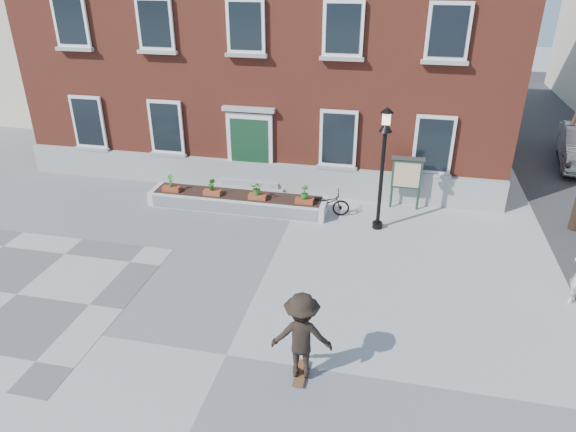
% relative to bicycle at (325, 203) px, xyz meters
% --- Properties ---
extents(ground, '(100.00, 100.00, 0.00)m').
position_rel_bicycle_xyz_m(ground, '(-1.02, -7.32, -0.44)').
color(ground, '#969699').
rests_on(ground, ground).
extents(checker_patch, '(6.00, 6.00, 0.01)m').
position_rel_bicycle_xyz_m(checker_patch, '(-7.02, -6.32, -0.43)').
color(checker_patch, '#575659').
rests_on(checker_patch, ground).
extents(bicycle, '(1.73, 0.80, 0.88)m').
position_rel_bicycle_xyz_m(bicycle, '(0.00, 0.00, 0.00)').
color(bicycle, black).
rests_on(bicycle, ground).
extents(brick_building, '(18.40, 10.85, 12.60)m').
position_rel_bicycle_xyz_m(brick_building, '(-3.02, 6.66, 5.86)').
color(brick_building, brown).
rests_on(brick_building, ground).
extents(planter_assembly, '(6.20, 1.12, 1.15)m').
position_rel_bicycle_xyz_m(planter_assembly, '(-3.01, -0.14, -0.13)').
color(planter_assembly, silver).
rests_on(planter_assembly, ground).
extents(lamp_post, '(0.40, 0.40, 3.93)m').
position_rel_bicycle_xyz_m(lamp_post, '(1.81, -0.57, 2.10)').
color(lamp_post, black).
rests_on(lamp_post, ground).
extents(notice_board, '(1.10, 0.16, 1.87)m').
position_rel_bicycle_xyz_m(notice_board, '(2.61, 1.11, 0.82)').
color(notice_board, '#193226').
rests_on(notice_board, ground).
extents(skateboarder, '(1.32, 0.87, 1.99)m').
position_rel_bicycle_xyz_m(skateboarder, '(0.69, -7.57, 0.59)').
color(skateboarder, brown).
rests_on(skateboarder, ground).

